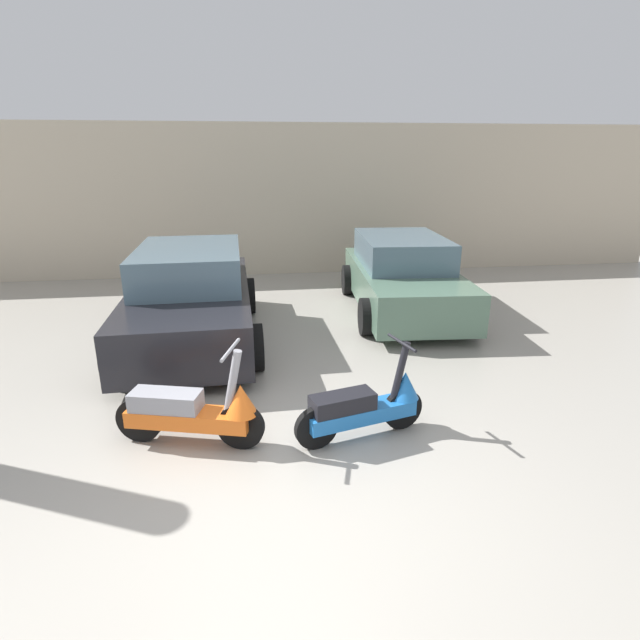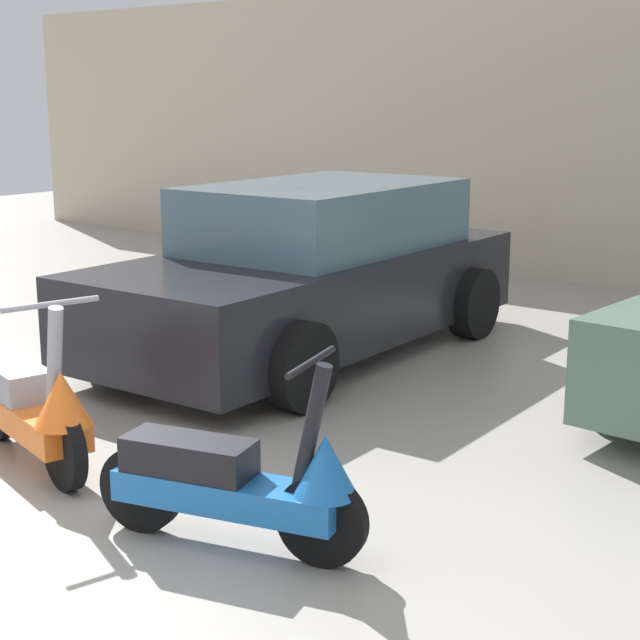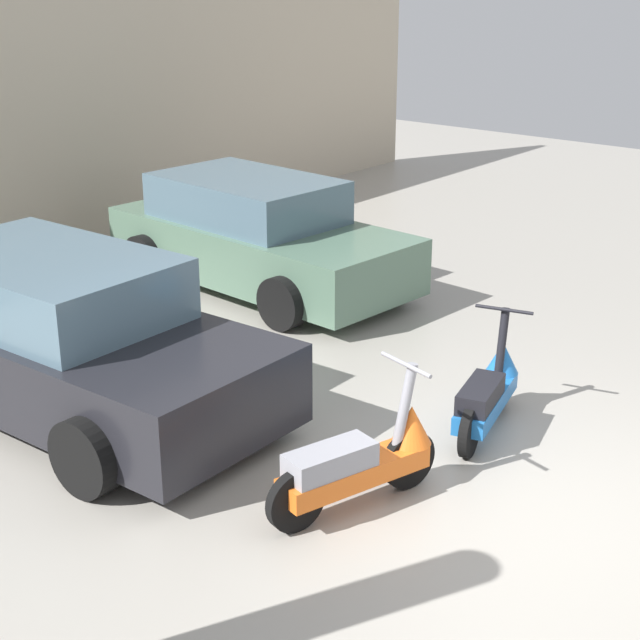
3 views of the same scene
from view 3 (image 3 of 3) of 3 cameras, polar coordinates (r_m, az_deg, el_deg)
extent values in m
plane|color=#9E998E|center=(7.26, 12.96, -11.14)|extent=(28.00, 28.00, 0.00)
cylinder|color=black|center=(7.38, 5.16, -8.09)|extent=(0.46, 0.19, 0.46)
cylinder|color=black|center=(6.84, -1.41, -10.48)|extent=(0.46, 0.19, 0.46)
cube|color=orange|center=(7.07, 2.02, -8.86)|extent=(1.22, 0.58, 0.16)
cube|color=gray|center=(6.87, 0.60, -8.15)|extent=(0.71, 0.43, 0.18)
cylinder|color=gray|center=(7.14, 4.95, -4.99)|extent=(0.22, 0.13, 0.65)
cylinder|color=gray|center=(7.00, 5.03, -2.61)|extent=(0.17, 0.52, 0.03)
cone|color=orange|center=(7.25, 5.34, -6.08)|extent=(0.37, 0.37, 0.30)
cylinder|color=black|center=(8.70, 10.44, -3.82)|extent=(0.43, 0.18, 0.43)
cylinder|color=black|center=(7.87, 8.69, -6.43)|extent=(0.43, 0.18, 0.43)
cube|color=#1E66B2|center=(8.26, 9.63, -4.73)|extent=(1.14, 0.54, 0.15)
cube|color=black|center=(8.02, 9.32, -4.27)|extent=(0.67, 0.40, 0.17)
cylinder|color=black|center=(8.49, 10.53, -1.31)|extent=(0.21, 0.12, 0.60)
cylinder|color=black|center=(8.39, 10.67, 0.60)|extent=(0.16, 0.48, 0.03)
cone|color=#1E66B2|center=(8.61, 10.58, -2.16)|extent=(0.35, 0.35, 0.28)
cube|color=black|center=(8.72, -14.41, -2.01)|extent=(1.81, 4.08, 0.67)
cube|color=slate|center=(8.70, -15.75, 2.03)|extent=(1.55, 2.30, 0.53)
cylinder|color=black|center=(8.48, -4.39, -3.49)|extent=(0.23, 0.62, 0.61)
cylinder|color=black|center=(7.42, -13.46, -7.74)|extent=(0.23, 0.62, 0.61)
cylinder|color=black|center=(10.21, -14.90, 0.10)|extent=(0.23, 0.62, 0.61)
cube|color=#51705B|center=(11.66, -3.44, 4.19)|extent=(1.85, 3.93, 0.64)
cube|color=slate|center=(11.68, -4.28, 7.08)|extent=(1.54, 2.23, 0.50)
cylinder|color=black|center=(11.52, 3.66, 2.99)|extent=(0.24, 0.60, 0.58)
cylinder|color=black|center=(10.36, -2.22, 0.99)|extent=(0.24, 0.60, 0.58)
cylinder|color=black|center=(13.09, -4.38, 5.13)|extent=(0.24, 0.60, 0.58)
cylinder|color=black|center=(12.09, -10.17, 3.55)|extent=(0.24, 0.60, 0.58)
camera|label=1|loc=(5.72, 44.95, 3.74)|focal=28.00mm
camera|label=2|loc=(9.65, 35.93, 6.61)|focal=55.00mm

